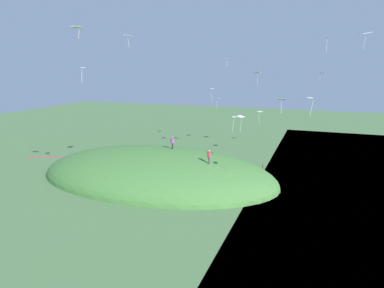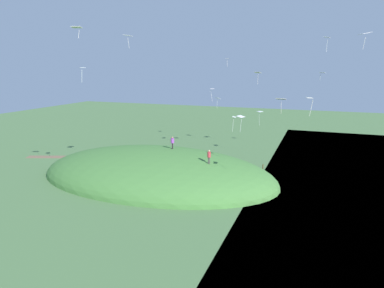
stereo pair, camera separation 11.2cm
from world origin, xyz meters
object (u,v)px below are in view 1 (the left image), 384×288
object	(u,v)px
kite_3	(77,28)
kite_2	(281,100)
kite_14	(227,59)
person_with_child	(172,141)
kite_0	(365,34)
kite_5	(326,38)
kite_1	(82,68)
kite_8	(257,73)
mooring_post	(263,168)
kite_10	(218,99)
kite_6	(322,73)
kite_7	(128,36)
kite_4	(260,112)
kite_12	(241,117)
kite_9	(234,119)
person_on_hilltop	(209,155)
kite_13	(310,99)
kite_11	(212,90)

from	to	relation	value
kite_3	kite_2	bearing A→B (deg)	-163.42
kite_14	person_with_child	bearing A→B (deg)	79.75
kite_0	kite_5	size ratio (longest dim) A/B	0.73
kite_1	kite_14	size ratio (longest dim) A/B	1.24
kite_1	kite_8	distance (m)	28.16
person_with_child	mooring_post	world-z (taller)	person_with_child
kite_8	kite_5	bearing A→B (deg)	157.10
kite_1	kite_10	size ratio (longest dim) A/B	0.90
kite_6	kite_0	bearing A→B (deg)	99.22
person_with_child	kite_7	size ratio (longest dim) A/B	1.11
kite_4	kite_12	bearing A→B (deg)	82.32
kite_9	mooring_post	distance (m)	9.87
kite_6	kite_9	xyz separation A→B (m)	(9.40, 16.68, -5.13)
kite_5	kite_8	distance (m)	11.75
kite_5	kite_12	distance (m)	15.95
kite_2	kite_9	xyz separation A→B (m)	(5.81, -4.37, -2.83)
person_on_hilltop	mooring_post	bearing A→B (deg)	71.62
kite_1	kite_4	world-z (taller)	kite_1
kite_4	person_with_child	bearing A→B (deg)	55.91
kite_6	kite_13	world-z (taller)	kite_6
kite_0	kite_7	bearing A→B (deg)	1.65
person_on_hilltop	kite_2	world-z (taller)	kite_2
kite_3	person_on_hilltop	bearing A→B (deg)	-149.38
kite_4	kite_9	xyz separation A→B (m)	(0.78, 13.65, 0.86)
kite_6	kite_13	bearing A→B (deg)	88.39
kite_0	kite_10	world-z (taller)	kite_0
kite_5	kite_9	xyz separation A→B (m)	(9.64, 12.06, -9.88)
person_with_child	kite_1	xyz separation A→B (m)	(7.59, 7.56, 9.32)
kite_1	kite_13	world-z (taller)	kite_1
kite_1	kite_7	world-z (taller)	kite_7
kite_2	kite_13	world-z (taller)	kite_13
kite_4	kite_11	bearing A→B (deg)	-1.10
kite_8	kite_9	distance (m)	17.01
kite_1	kite_3	world-z (taller)	kite_3
kite_7	kite_8	xyz separation A→B (m)	(-10.90, -21.17, -4.33)
kite_3	kite_4	world-z (taller)	kite_3
kite_6	kite_11	xyz separation A→B (m)	(16.45, 2.88, -2.68)
person_on_hilltop	kite_11	distance (m)	18.86
person_with_child	kite_10	bearing A→B (deg)	152.51
kite_3	kite_10	distance (m)	28.68
kite_6	kite_7	bearing A→B (deg)	46.45
kite_13	kite_3	bearing A→B (deg)	2.61
person_with_child	kite_6	size ratio (longest dim) A/B	1.28
kite_0	kite_12	world-z (taller)	kite_0
kite_13	kite_6	bearing A→B (deg)	-91.61
kite_11	kite_9	bearing A→B (deg)	117.06
kite_5	kite_6	xyz separation A→B (m)	(0.24, -4.62, -4.75)
kite_1	kite_8	bearing A→B (deg)	-123.59
kite_13	kite_10	bearing A→B (deg)	-58.61
kite_0	kite_9	bearing A→B (deg)	-18.35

